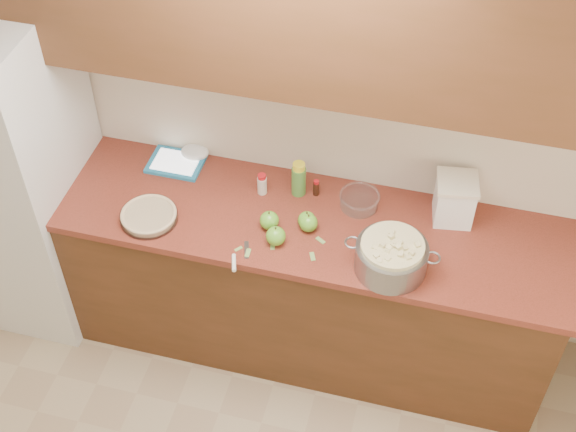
% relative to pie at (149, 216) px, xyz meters
% --- Properties ---
extents(counter_run, '(2.64, 0.68, 0.92)m').
position_rel_pie_xyz_m(counter_run, '(0.64, 0.18, -0.48)').
color(counter_run, '#552D17').
rests_on(counter_run, ground).
extents(upper_cabinets, '(2.60, 0.34, 0.70)m').
position_rel_pie_xyz_m(upper_cabinets, '(0.64, 0.33, 1.01)').
color(upper_cabinets, '#5B311B').
rests_on(upper_cabinets, room_shell).
extents(fridge, '(0.70, 0.70, 1.80)m').
position_rel_pie_xyz_m(fridge, '(-0.80, 0.14, -0.04)').
color(fridge, silver).
rests_on(fridge, ground).
extents(pie, '(0.27, 0.27, 0.04)m').
position_rel_pie_xyz_m(pie, '(0.00, 0.00, 0.00)').
color(pie, silver).
rests_on(pie, counter_run).
extents(colander, '(0.42, 0.32, 0.16)m').
position_rel_pie_xyz_m(colander, '(1.14, -0.01, 0.05)').
color(colander, gray).
rests_on(colander, counter_run).
extents(flour_canister, '(0.21, 0.21, 0.23)m').
position_rel_pie_xyz_m(flour_canister, '(1.37, 0.37, 0.09)').
color(flour_canister, white).
rests_on(flour_canister, counter_run).
extents(tablet, '(0.27, 0.21, 0.02)m').
position_rel_pie_xyz_m(tablet, '(-0.01, 0.39, -0.01)').
color(tablet, teal).
rests_on(tablet, counter_run).
extents(paring_knife, '(0.08, 0.20, 0.02)m').
position_rel_pie_xyz_m(paring_knife, '(0.47, -0.15, -0.01)').
color(paring_knife, gray).
rests_on(paring_knife, counter_run).
extents(lemon_bottle, '(0.07, 0.07, 0.19)m').
position_rel_pie_xyz_m(lemon_bottle, '(0.63, 0.35, 0.07)').
color(lemon_bottle, '#4C8C38').
rests_on(lemon_bottle, counter_run).
extents(cinnamon_shaker, '(0.05, 0.05, 0.11)m').
position_rel_pie_xyz_m(cinnamon_shaker, '(0.46, 0.31, 0.03)').
color(cinnamon_shaker, beige).
rests_on(cinnamon_shaker, counter_run).
extents(vanilla_bottle, '(0.03, 0.03, 0.09)m').
position_rel_pie_xyz_m(vanilla_bottle, '(0.72, 0.36, 0.02)').
color(vanilla_bottle, black).
rests_on(vanilla_bottle, counter_run).
extents(mixing_bowl, '(0.19, 0.19, 0.07)m').
position_rel_pie_xyz_m(mixing_bowl, '(0.93, 0.34, 0.02)').
color(mixing_bowl, silver).
rests_on(mixing_bowl, counter_run).
extents(paper_towel, '(0.17, 0.15, 0.06)m').
position_rel_pie_xyz_m(paper_towel, '(0.06, 0.47, 0.01)').
color(paper_towel, white).
rests_on(paper_towel, counter_run).
extents(apple_left, '(0.09, 0.09, 0.10)m').
position_rel_pie_xyz_m(apple_left, '(0.56, 0.09, 0.02)').
color(apple_left, '#5FAC2A').
rests_on(apple_left, counter_run).
extents(apple_center, '(0.08, 0.08, 0.10)m').
position_rel_pie_xyz_m(apple_center, '(0.73, 0.14, 0.02)').
color(apple_center, '#5FAC2A').
rests_on(apple_center, counter_run).
extents(apple_front, '(0.09, 0.09, 0.10)m').
position_rel_pie_xyz_m(apple_front, '(0.61, 0.01, 0.02)').
color(apple_front, '#5FAC2A').
rests_on(apple_front, counter_run).
extents(apple_extra, '(0.09, 0.09, 0.10)m').
position_rel_pie_xyz_m(apple_extra, '(0.74, 0.12, 0.02)').
color(apple_extra, '#5FAC2A').
rests_on(apple_extra, counter_run).
extents(peel_a, '(0.05, 0.04, 0.00)m').
position_rel_pie_xyz_m(peel_a, '(0.81, 0.07, -0.02)').
color(peel_a, '#80A751').
rests_on(peel_a, counter_run).
extents(peel_b, '(0.04, 0.05, 0.00)m').
position_rel_pie_xyz_m(peel_b, '(0.79, -0.03, -0.02)').
color(peel_b, '#80A751').
rests_on(peel_b, counter_run).
extents(peel_c, '(0.04, 0.04, 0.00)m').
position_rel_pie_xyz_m(peel_c, '(0.46, -0.07, -0.02)').
color(peel_c, '#80A751').
rests_on(peel_c, counter_run).
extents(peel_d, '(0.02, 0.05, 0.00)m').
position_rel_pie_xyz_m(peel_d, '(0.51, -0.09, -0.02)').
color(peel_d, '#80A751').
rests_on(peel_d, counter_run).
extents(peel_e, '(0.03, 0.05, 0.00)m').
position_rel_pie_xyz_m(peel_e, '(0.60, -0.02, -0.02)').
color(peel_e, '#80A751').
rests_on(peel_e, counter_run).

